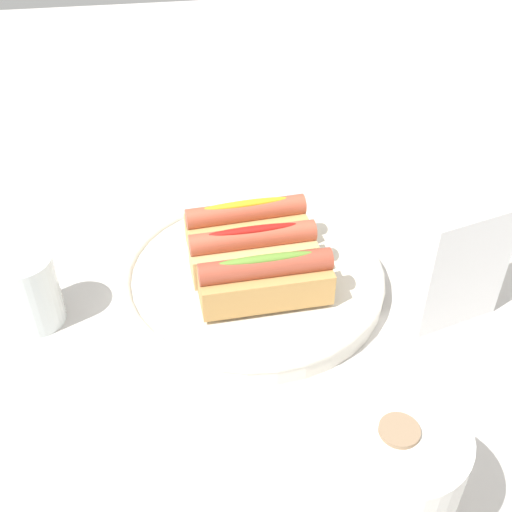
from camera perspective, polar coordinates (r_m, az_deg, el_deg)
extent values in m
plane|color=beige|center=(0.78, -0.07, -3.56)|extent=(2.40, 2.40, 0.00)
cylinder|color=silver|center=(0.78, 0.00, -2.14)|extent=(0.32, 0.32, 0.02)
torus|color=silver|center=(0.77, 0.00, -1.51)|extent=(0.32, 0.32, 0.01)
cube|color=tan|center=(0.80, -0.78, 2.41)|extent=(0.15, 0.06, 0.04)
cylinder|color=#BC563D|center=(0.78, -0.80, 4.05)|extent=(0.15, 0.04, 0.03)
ellipsoid|color=gold|center=(0.78, -0.81, 4.76)|extent=(0.11, 0.02, 0.01)
cube|color=#DBB270|center=(0.76, 0.00, 0.00)|extent=(0.15, 0.06, 0.04)
cylinder|color=#BC563D|center=(0.74, 0.00, 1.68)|extent=(0.15, 0.03, 0.03)
ellipsoid|color=red|center=(0.73, 0.00, 2.42)|extent=(0.11, 0.02, 0.01)
cube|color=tan|center=(0.72, 0.87, -2.69)|extent=(0.15, 0.06, 0.04)
cylinder|color=#A84733|center=(0.70, 0.89, -0.98)|extent=(0.15, 0.03, 0.03)
ellipsoid|color=olive|center=(0.69, 0.90, -0.23)|extent=(0.11, 0.02, 0.01)
cylinder|color=white|center=(0.76, -19.92, -3.10)|extent=(0.07, 0.07, 0.09)
cylinder|color=silver|center=(0.77, -19.71, -3.83)|extent=(0.06, 0.06, 0.06)
cylinder|color=white|center=(0.55, 11.83, -19.35)|extent=(0.11, 0.11, 0.13)
cylinder|color=#997A5B|center=(0.49, 12.86, -15.15)|extent=(0.03, 0.03, 0.00)
cube|color=white|center=(0.74, 17.75, -0.72)|extent=(0.12, 0.07, 0.15)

